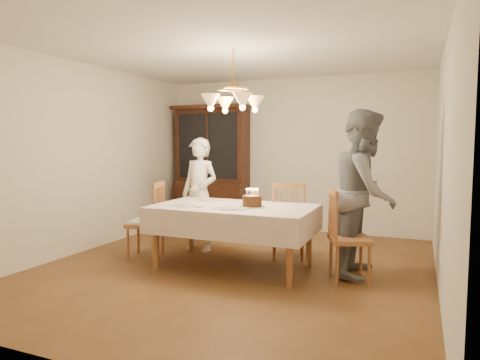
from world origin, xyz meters
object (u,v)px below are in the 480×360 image
at_px(china_hutch, 212,169).
at_px(elderly_woman, 200,194).
at_px(dining_table, 234,212).
at_px(birthday_cake, 252,202).
at_px(chair_far_side, 288,225).

relative_size(china_hutch, elderly_woman, 1.37).
distance_m(dining_table, birthday_cake, 0.29).
relative_size(dining_table, elderly_woman, 1.20).
bearing_deg(birthday_cake, chair_far_side, 72.24).
xyz_separation_m(dining_table, chair_far_side, (0.48, 0.69, -0.24)).
bearing_deg(chair_far_side, birthday_cake, -107.76).
xyz_separation_m(china_hutch, elderly_woman, (0.62, -1.63, -0.25)).
relative_size(china_hutch, birthday_cake, 7.20).
bearing_deg(elderly_woman, chair_far_side, 14.21).
relative_size(china_hutch, chair_far_side, 2.16).
height_order(elderly_woman, birthday_cake, elderly_woman).
bearing_deg(elderly_woman, dining_table, -26.98).
xyz_separation_m(dining_table, birthday_cake, (0.25, -0.03, 0.14)).
xyz_separation_m(china_hutch, chair_far_side, (1.89, -1.56, -0.60)).
bearing_deg(chair_far_side, china_hutch, 140.43).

